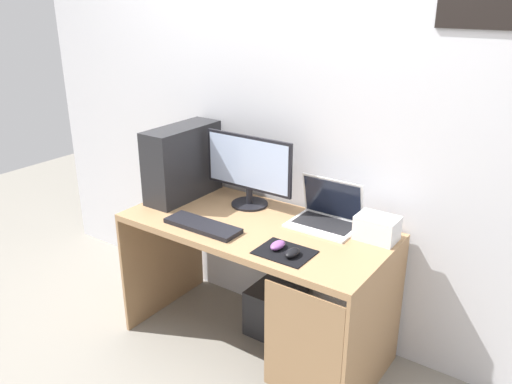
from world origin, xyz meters
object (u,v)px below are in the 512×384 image
object	(u,v)px
monitor	(249,169)
mouse_right	(292,253)
pc_tower	(183,162)
projector	(377,228)
laptop	(326,216)
keyboard	(203,226)
mouse_left	(278,245)
subwoofer	(276,310)

from	to	relation	value
monitor	mouse_right	distance (m)	0.68
pc_tower	projector	bearing A→B (deg)	5.52
laptop	projector	size ratio (longest dim) A/B	1.72
keyboard	mouse_left	xyz separation A→B (m)	(0.45, 0.02, 0.01)
projector	mouse_right	bearing A→B (deg)	-121.69
mouse_left	monitor	bearing A→B (deg)	139.90
subwoofer	laptop	bearing A→B (deg)	8.91
mouse_left	mouse_right	size ratio (longest dim) A/B	1.00
pc_tower	projector	world-z (taller)	pc_tower
keyboard	mouse_left	size ratio (longest dim) A/B	4.38
laptop	keyboard	bearing A→B (deg)	-141.14
monitor	subwoofer	xyz separation A→B (m)	(0.21, -0.02, -0.83)
mouse_right	subwoofer	bearing A→B (deg)	130.86
pc_tower	subwoofer	size ratio (longest dim) A/B	1.74
mouse_right	monitor	bearing A→B (deg)	143.62
monitor	projector	xyz separation A→B (m)	(0.76, 0.01, -0.16)
subwoofer	projector	bearing A→B (deg)	2.88
pc_tower	monitor	bearing A→B (deg)	14.71
laptop	mouse_left	world-z (taller)	laptop
projector	pc_tower	bearing A→B (deg)	-174.48
projector	mouse_right	size ratio (longest dim) A/B	2.08
projector	subwoofer	xyz separation A→B (m)	(-0.56, -0.03, -0.67)
keyboard	subwoofer	bearing A→B (deg)	57.90
monitor	keyboard	bearing A→B (deg)	-92.91
monitor	mouse_right	world-z (taller)	monitor
pc_tower	laptop	size ratio (longest dim) A/B	1.43
laptop	mouse_left	size ratio (longest dim) A/B	3.59
pc_tower	keyboard	size ratio (longest dim) A/B	1.17
monitor	mouse_left	distance (m)	0.59
projector	mouse_left	bearing A→B (deg)	-132.54
laptop	mouse_right	world-z (taller)	laptop
laptop	subwoofer	size ratio (longest dim) A/B	1.22
mouse_left	mouse_right	xyz separation A→B (m)	(0.09, -0.03, 0.00)
laptop	projector	bearing A→B (deg)	-3.02
pc_tower	monitor	size ratio (longest dim) A/B	0.88
monitor	mouse_left	bearing A→B (deg)	-40.10
laptop	keyboard	world-z (taller)	laptop
pc_tower	mouse_left	world-z (taller)	pc_tower
keyboard	monitor	bearing A→B (deg)	87.09
pc_tower	monitor	xyz separation A→B (m)	(0.40, 0.10, 0.01)
laptop	mouse_left	distance (m)	0.39
pc_tower	mouse_right	xyz separation A→B (m)	(0.92, -0.28, -0.19)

